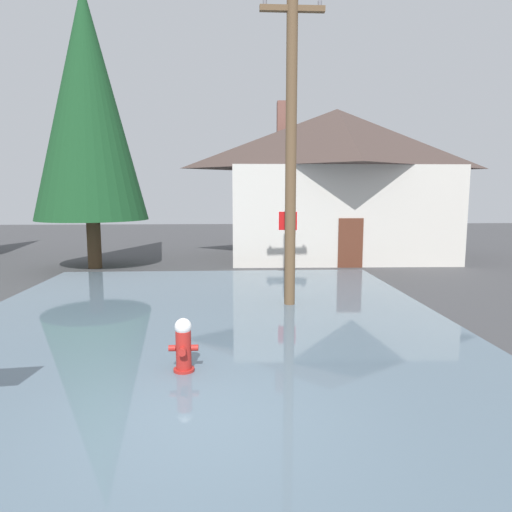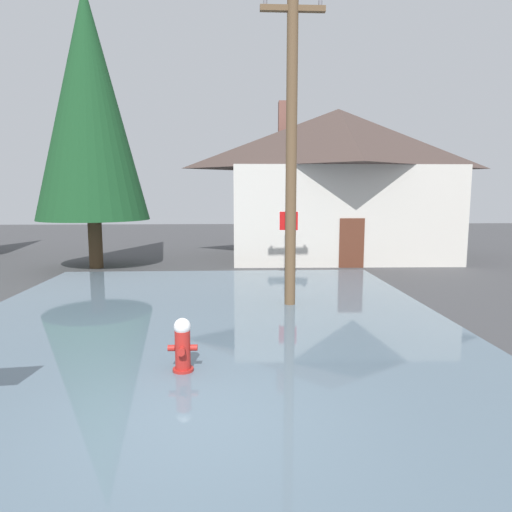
{
  "view_description": "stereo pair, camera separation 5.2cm",
  "coord_description": "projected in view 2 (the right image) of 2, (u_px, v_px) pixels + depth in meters",
  "views": [
    {
      "loc": [
        0.45,
        -5.53,
        2.95
      ],
      "look_at": [
        0.97,
        4.48,
        1.59
      ],
      "focal_mm": 31.98,
      "sensor_mm": 36.0,
      "label": 1
    },
    {
      "loc": [
        0.5,
        -5.53,
        2.95
      ],
      "look_at": [
        0.97,
        4.48,
        1.59
      ],
      "focal_mm": 31.98,
      "sensor_mm": 36.0,
      "label": 2
    }
  ],
  "objects": [
    {
      "name": "stop_sign_far",
      "position": [
        289.0,
        232.0,
        15.41
      ],
      "size": [
        0.65,
        0.16,
        2.39
      ],
      "color": "#1E4C28",
      "rests_on": "ground"
    },
    {
      "name": "flood_puddle",
      "position": [
        206.0,
        320.0,
        10.63
      ],
      "size": [
        11.3,
        13.48,
        0.07
      ],
      "primitive_type": "cube",
      "color": "slate",
      "rests_on": "ground"
    },
    {
      "name": "fire_hydrant",
      "position": [
        183.0,
        347.0,
        7.44
      ],
      "size": [
        0.48,
        0.41,
        0.96
      ],
      "color": "#AD231E",
      "rests_on": "ground"
    },
    {
      "name": "utility_pole",
      "position": [
        291.0,
        145.0,
        11.5
      ],
      "size": [
        1.6,
        0.28,
        8.03
      ],
      "color": "brown",
      "rests_on": "ground"
    },
    {
      "name": "pine_tree_tall_left",
      "position": [
        89.0,
        105.0,
        17.55
      ],
      "size": [
        4.32,
        4.32,
        10.81
      ],
      "color": "#4C3823",
      "rests_on": "ground"
    },
    {
      "name": "ground_plane",
      "position": [
        197.0,
        429.0,
        5.86
      ],
      "size": [
        80.0,
        80.0,
        0.1
      ],
      "primitive_type": "cube",
      "color": "#424244"
    },
    {
      "name": "house",
      "position": [
        337.0,
        182.0,
        21.21
      ],
      "size": [
        10.4,
        7.25,
        7.35
      ],
      "color": "beige",
      "rests_on": "ground"
    }
  ]
}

